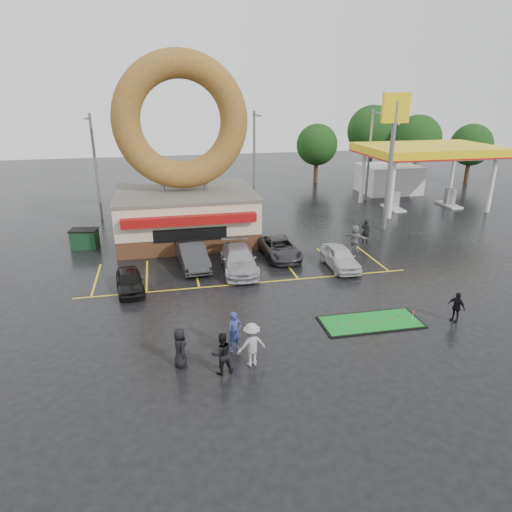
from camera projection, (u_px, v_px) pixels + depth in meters
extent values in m
plane|color=black|center=(263.00, 309.00, 23.95)|extent=(120.00, 120.00, 0.00)
cube|color=#472B19|center=(187.00, 230.00, 35.07)|extent=(10.00, 8.00, 1.20)
cube|color=beige|center=(186.00, 208.00, 34.47)|extent=(10.00, 8.00, 2.30)
cube|color=#59544C|center=(185.00, 192.00, 34.03)|extent=(10.20, 8.20, 0.20)
cube|color=maroon|center=(190.00, 220.00, 30.43)|extent=(9.00, 0.60, 0.60)
cylinder|color=slate|center=(162.00, 184.00, 33.47)|extent=(0.30, 0.30, 1.20)
cylinder|color=slate|center=(206.00, 182.00, 34.11)|extent=(0.30, 0.30, 1.20)
torus|color=brown|center=(181.00, 121.00, 32.27)|extent=(9.60, 2.00, 9.60)
cylinder|color=silver|center=(392.00, 190.00, 39.81)|extent=(0.40, 0.40, 5.00)
cylinder|color=silver|center=(492.00, 186.00, 41.78)|extent=(0.40, 0.40, 5.00)
cylinder|color=silver|center=(362.00, 178.00, 45.31)|extent=(0.40, 0.40, 5.00)
cylinder|color=silver|center=(452.00, 174.00, 47.29)|extent=(0.40, 0.40, 5.00)
cube|color=silver|center=(428.00, 152.00, 42.60)|extent=(12.00, 8.00, 0.50)
cube|color=yellow|center=(429.00, 149.00, 42.49)|extent=(12.30, 8.30, 0.70)
cube|color=#99999E|center=(394.00, 200.00, 43.51)|extent=(0.90, 0.60, 1.60)
cube|color=#99999E|center=(450.00, 197.00, 44.69)|extent=(0.90, 0.60, 1.60)
cube|color=silver|center=(388.00, 179.00, 50.31)|extent=(6.00, 5.00, 3.00)
cylinder|color=slate|center=(390.00, 168.00, 35.79)|extent=(0.36, 0.36, 10.00)
cube|color=yellow|center=(396.00, 108.00, 34.24)|extent=(2.20, 0.30, 2.20)
cylinder|color=slate|center=(96.00, 168.00, 38.76)|extent=(0.24, 0.24, 9.00)
cylinder|color=slate|center=(88.00, 117.00, 36.39)|extent=(0.12, 2.00, 0.12)
cube|color=slate|center=(87.00, 119.00, 35.49)|extent=(0.40, 0.18, 0.12)
cylinder|color=slate|center=(254.00, 161.00, 42.44)|extent=(0.24, 0.24, 9.00)
cylinder|color=slate|center=(257.00, 115.00, 40.07)|extent=(0.12, 2.00, 0.12)
cube|color=slate|center=(259.00, 116.00, 39.17)|extent=(0.40, 0.18, 0.12)
cylinder|color=slate|center=(369.00, 156.00, 45.73)|extent=(0.24, 0.24, 9.00)
cylinder|color=slate|center=(377.00, 113.00, 43.36)|extent=(0.12, 2.00, 0.12)
cube|color=slate|center=(382.00, 114.00, 42.46)|extent=(0.40, 0.18, 0.12)
cylinder|color=#332114|center=(414.00, 170.00, 56.11)|extent=(0.50, 0.50, 2.88)
sphere|color=black|center=(418.00, 139.00, 54.81)|extent=(5.60, 5.60, 5.60)
cylinder|color=#332114|center=(467.00, 172.00, 55.52)|extent=(0.50, 0.50, 2.52)
sphere|color=black|center=(471.00, 145.00, 54.38)|extent=(4.90, 4.90, 4.90)
cylinder|color=#332114|center=(370.00, 165.00, 58.92)|extent=(0.50, 0.50, 3.24)
sphere|color=black|center=(372.00, 131.00, 57.46)|extent=(6.30, 6.30, 6.30)
cylinder|color=#332114|center=(316.00, 172.00, 55.63)|extent=(0.50, 0.50, 2.52)
sphere|color=black|center=(317.00, 145.00, 54.49)|extent=(4.90, 4.90, 4.90)
imported|color=black|center=(130.00, 281.00, 25.85)|extent=(1.88, 3.73, 1.22)
imported|color=#29292B|center=(193.00, 256.00, 29.32)|extent=(2.04, 4.82, 1.55)
imported|color=#A3A3A8|center=(239.00, 260.00, 28.71)|extent=(2.34, 5.22, 1.49)
imported|color=#2F2F31|center=(279.00, 248.00, 31.04)|extent=(2.36, 4.81, 1.31)
imported|color=silver|center=(340.00, 257.00, 29.24)|extent=(1.72, 4.14, 1.40)
imported|color=navy|center=(235.00, 332.00, 19.85)|extent=(0.76, 0.60, 1.84)
imported|color=black|center=(222.00, 353.00, 18.25)|extent=(0.97, 0.81, 1.81)
imported|color=gray|center=(252.00, 345.00, 18.78)|extent=(1.36, 0.95, 1.93)
imported|color=black|center=(180.00, 348.00, 18.74)|extent=(0.76, 0.96, 1.73)
imported|color=black|center=(456.00, 307.00, 22.45)|extent=(0.70, 0.98, 1.54)
imported|color=gray|center=(355.00, 238.00, 32.13)|extent=(1.62, 1.65, 1.89)
imported|color=black|center=(366.00, 231.00, 33.84)|extent=(0.78, 0.77, 1.81)
cube|color=#173C22|center=(85.00, 239.00, 32.91)|extent=(1.97, 1.47, 1.30)
cube|color=black|center=(371.00, 322.00, 22.50)|extent=(5.01, 2.21, 0.06)
cube|color=#137724|center=(371.00, 322.00, 22.49)|extent=(4.78, 1.98, 0.03)
cylinder|color=silver|center=(413.00, 316.00, 22.47)|extent=(0.02, 0.02, 0.57)
cube|color=red|center=(415.00, 312.00, 22.40)|extent=(0.14, 0.01, 0.10)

